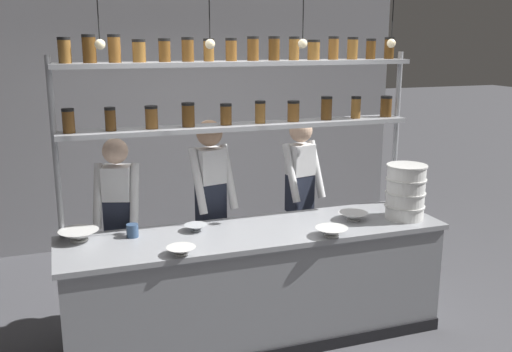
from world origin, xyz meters
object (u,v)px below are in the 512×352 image
prep_bowl_near_left (353,216)px  spice_shelf_unit (241,96)px  prep_bowl_near_right (79,236)px  chef_left (119,222)px  serving_cup_front (132,231)px  chef_center (211,204)px  prep_bowl_center_back (332,232)px  container_stack (406,192)px  prep_bowl_center_front (181,251)px  prep_bowl_far_left (196,228)px  chef_right (300,195)px

prep_bowl_near_left → spice_shelf_unit: bearing=157.4°
spice_shelf_unit → prep_bowl_near_right: 1.63m
chef_left → serving_cup_front: 0.40m
spice_shelf_unit → chef_center: (-0.20, 0.23, -0.93)m
spice_shelf_unit → prep_bowl_center_back: 1.27m
prep_bowl_near_left → serving_cup_front: (-1.76, 0.19, 0.02)m
spice_shelf_unit → prep_bowl_center_back: size_ratio=11.71×
chef_center → prep_bowl_near_right: size_ratio=5.85×
container_stack → prep_bowl_center_front: container_stack is taller
chef_left → prep_bowl_far_left: chef_left is taller
prep_bowl_center_front → prep_bowl_center_back: size_ratio=0.83×
chef_right → container_stack: size_ratio=3.67×
chef_right → prep_bowl_center_back: 1.05m
chef_right → chef_center: bearing=176.9°
chef_center → serving_cup_front: (-0.71, -0.39, -0.03)m
prep_bowl_far_left → chef_center: bearing=60.3°
chef_right → prep_bowl_center_back: chef_right is taller
prep_bowl_center_back → prep_bowl_far_left: size_ratio=1.37×
spice_shelf_unit → chef_center: bearing=131.9°
container_stack → chef_center: bearing=155.6°
spice_shelf_unit → prep_bowl_center_back: spice_shelf_unit is taller
chef_right → prep_bowl_center_front: (-1.34, -1.03, -0.01)m
spice_shelf_unit → chef_center: 0.98m
prep_bowl_near_right → serving_cup_front: bearing=-7.4°
chef_right → prep_bowl_center_back: (-0.19, -1.03, -0.00)m
spice_shelf_unit → chef_right: (0.69, 0.39, -0.97)m
prep_bowl_center_front → prep_bowl_center_back: prep_bowl_center_back is taller
prep_bowl_far_left → serving_cup_front: serving_cup_front is taller
prep_bowl_center_front → prep_bowl_far_left: prep_bowl_center_front is taller
chef_right → prep_bowl_far_left: bearing=-166.6°
chef_center → prep_bowl_center_back: bearing=-63.7°
chef_left → container_stack: 2.36m
container_stack → serving_cup_front: size_ratio=4.55×
prep_bowl_near_left → prep_bowl_center_back: bearing=-139.6°
spice_shelf_unit → chef_right: 1.25m
spice_shelf_unit → serving_cup_front: 1.34m
chef_right → prep_bowl_near_right: size_ratio=5.67×
serving_cup_front → prep_bowl_near_left: bearing=-6.2°
container_stack → prep_bowl_near_right: bearing=172.7°
chef_center → prep_bowl_far_left: (-0.23, -0.41, -0.05)m
container_stack → prep_bowl_center_back: container_stack is taller
serving_cup_front → prep_bowl_center_back: bearing=-18.8°
container_stack → prep_bowl_near_left: size_ratio=1.88×
prep_bowl_center_front → prep_bowl_near_right: 0.84m
container_stack → chef_right: bearing=124.8°
prep_bowl_near_left → prep_bowl_center_front: (-1.49, -0.29, -0.00)m
prep_bowl_near_left → prep_bowl_near_right: 2.16m
prep_bowl_near_right → prep_bowl_center_front: bearing=-38.9°
container_stack → spice_shelf_unit: bearing=160.8°
spice_shelf_unit → prep_bowl_center_back: (0.50, -0.64, -0.98)m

